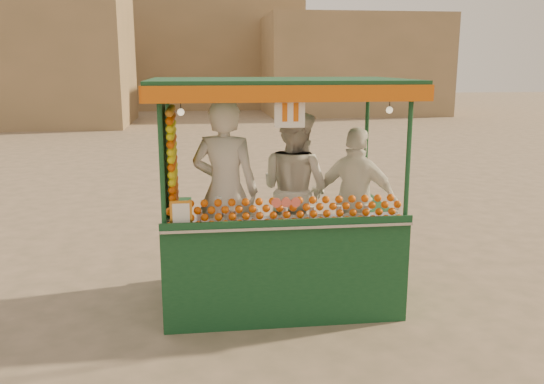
{
  "coord_description": "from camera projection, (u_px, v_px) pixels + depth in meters",
  "views": [
    {
      "loc": [
        -1.02,
        -5.92,
        2.54
      ],
      "look_at": [
        -0.28,
        -0.11,
        1.23
      ],
      "focal_mm": 37.63,
      "sensor_mm": 36.0,
      "label": 1
    }
  ],
  "objects": [
    {
      "name": "building_left",
      "position": [
        7.0,
        53.0,
        24.01
      ],
      "size": [
        10.0,
        6.0,
        6.0
      ],
      "primitive_type": "cube",
      "color": "#967955",
      "rests_on": "ground"
    },
    {
      "name": "juice_cart",
      "position": [
        273.0,
        234.0,
        6.04
      ],
      "size": [
        2.64,
        1.71,
        2.4
      ],
      "color": "#103C1E",
      "rests_on": "ground"
    },
    {
      "name": "building_center",
      "position": [
        181.0,
        48.0,
        34.44
      ],
      "size": [
        14.0,
        7.0,
        7.0
      ],
      "primitive_type": "cube",
      "color": "#967955",
      "rests_on": "ground"
    },
    {
      "name": "vendor_middle",
      "position": [
        295.0,
        190.0,
        6.37
      ],
      "size": [
        1.08,
        1.09,
        1.78
      ],
      "rotation": [
        0.0,
        0.0,
        2.32
      ],
      "color": "silver",
      "rests_on": "ground"
    },
    {
      "name": "ground",
      "position": [
        295.0,
        295.0,
        6.41
      ],
      "size": [
        90.0,
        90.0,
        0.0
      ],
      "primitive_type": "plane",
      "color": "brown",
      "rests_on": "ground"
    },
    {
      "name": "vendor_left",
      "position": [
        225.0,
        191.0,
        5.95
      ],
      "size": [
        0.81,
        0.66,
        1.93
      ],
      "rotation": [
        0.0,
        0.0,
        2.82
      ],
      "color": "silver",
      "rests_on": "ground"
    },
    {
      "name": "building_right",
      "position": [
        351.0,
        65.0,
        29.96
      ],
      "size": [
        9.0,
        6.0,
        5.0
      ],
      "primitive_type": "cube",
      "color": "#967955",
      "rests_on": "ground"
    },
    {
      "name": "vendor_right",
      "position": [
        356.0,
        201.0,
        6.2
      ],
      "size": [
        1.0,
        0.85,
        1.61
      ],
      "rotation": [
        0.0,
        0.0,
        2.55
      ],
      "color": "white",
      "rests_on": "ground"
    }
  ]
}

